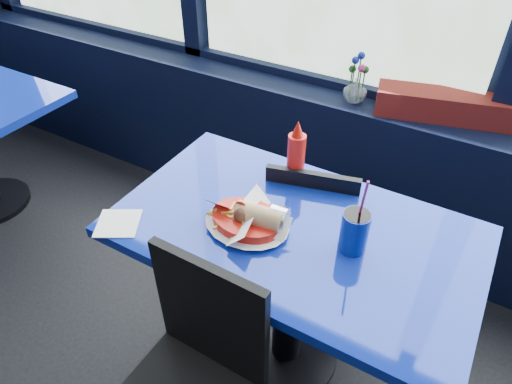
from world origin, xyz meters
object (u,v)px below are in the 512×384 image
chair_near_back (322,228)px  food_basket (248,219)px  planter_box (445,106)px  soda_cup (354,231)px  flower_vase (356,87)px  chair_near_front (193,375)px  near_table (292,265)px  ketchup_bottle (296,154)px

chair_near_back → food_basket: 0.53m
planter_box → soda_cup: 0.89m
flower_vase → chair_near_front: bearing=-88.3°
planter_box → food_basket: 1.05m
near_table → flower_vase: flower_vase is taller
planter_box → flower_vase: flower_vase is taller
flower_vase → soda_cup: 0.90m
near_table → ketchup_bottle: 0.40m
flower_vase → chair_near_back: bearing=-78.6°
chair_near_back → planter_box: size_ratio=1.41×
ketchup_bottle → chair_near_back: bearing=38.8°
chair_near_front → soda_cup: (0.28, 0.50, 0.31)m
planter_box → chair_near_back: bearing=-130.8°
food_basket → chair_near_front: bearing=-65.1°
chair_near_back → soda_cup: bearing=108.8°
chair_near_front → food_basket: (-0.05, 0.42, 0.27)m
chair_near_back → planter_box: planter_box is taller
chair_near_front → soda_cup: bearing=62.0°
chair_near_back → food_basket: bearing=59.4°
planter_box → ketchup_bottle: 0.76m
chair_near_front → planter_box: size_ratio=1.54×
chair_near_front → flower_vase: (-0.04, 1.34, 0.36)m
flower_vase → food_basket: bearing=-90.8°
planter_box → near_table: bearing=-120.8°
ketchup_bottle → soda_cup: bearing=-36.9°
food_basket → flower_vase: bearing=106.7°
chair_near_back → ketchup_bottle: ketchup_bottle is taller
chair_near_back → ketchup_bottle: size_ratio=3.30×
chair_near_front → planter_box: 1.47m
planter_box → ketchup_bottle: ketchup_bottle is taller
chair_near_front → soda_cup: size_ratio=2.99×
food_basket → planter_box: bearing=85.1°
planter_box → flower_vase: size_ratio=2.54×
near_table → food_basket: (-0.13, -0.07, 0.22)m
near_table → chair_near_front: bearing=-99.1°
near_table → soda_cup: bearing=2.1°
chair_near_back → flower_vase: size_ratio=3.57×
planter_box → soda_cup: size_ratio=1.95×
near_table → planter_box: size_ratio=2.08×
chair_near_front → chair_near_back: 0.83m
near_table → chair_near_back: chair_near_back is taller
chair_near_front → soda_cup: soda_cup is taller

